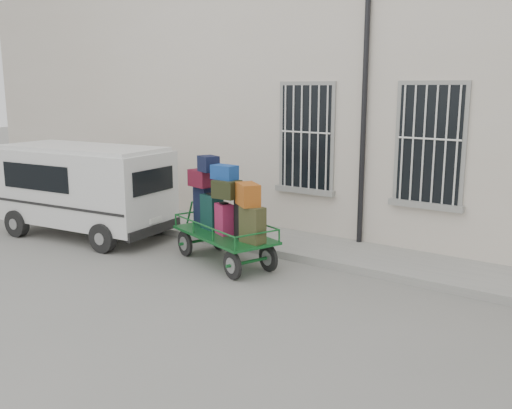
{
  "coord_description": "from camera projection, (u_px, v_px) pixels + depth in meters",
  "views": [
    {
      "loc": [
        5.94,
        -7.63,
        3.31
      ],
      "look_at": [
        -0.31,
        1.0,
        1.11
      ],
      "focal_mm": 40.0,
      "sensor_mm": 36.0,
      "label": 1
    }
  ],
  "objects": [
    {
      "name": "ground",
      "position": [
        237.0,
        277.0,
        10.14
      ],
      "size": [
        80.0,
        80.0,
        0.0
      ],
      "primitive_type": "plane",
      "color": "slate",
      "rests_on": "ground"
    },
    {
      "name": "building",
      "position": [
        374.0,
        100.0,
        13.89
      ],
      "size": [
        24.0,
        5.15,
        6.0
      ],
      "color": "beige",
      "rests_on": "ground"
    },
    {
      "name": "sidewalk",
      "position": [
        302.0,
        245.0,
        11.87
      ],
      "size": [
        24.0,
        1.7,
        0.15
      ],
      "primitive_type": "cube",
      "color": "gray",
      "rests_on": "ground"
    },
    {
      "name": "luggage_cart",
      "position": [
        225.0,
        213.0,
        10.75
      ],
      "size": [
        2.69,
        1.7,
        2.02
      ],
      "rotation": [
        0.0,
        0.0,
        -0.33
      ],
      "color": "black",
      "rests_on": "ground"
    },
    {
      "name": "van",
      "position": [
        84.0,
        185.0,
        12.73
      ],
      "size": [
        4.21,
        2.21,
        2.04
      ],
      "rotation": [
        0.0,
        0.0,
        0.12
      ],
      "color": "silver",
      "rests_on": "ground"
    }
  ]
}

